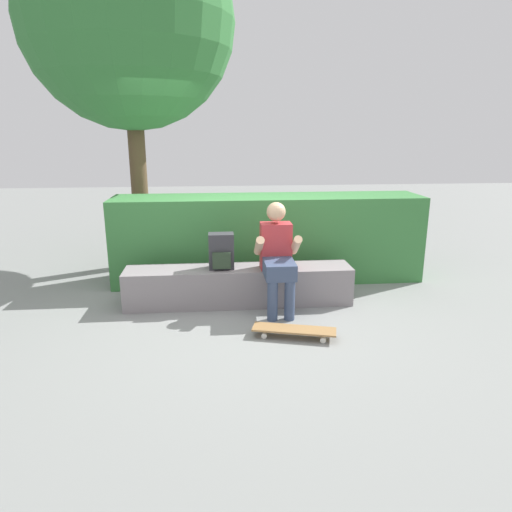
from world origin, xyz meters
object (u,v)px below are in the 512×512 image
Objects in this scene: person_skater at (277,254)px; skateboard_near_person at (294,330)px; bench_main at (239,285)px; backpack_on_bench at (221,252)px.

person_skater reaches higher than skateboard_near_person.
bench_main is 2.18× the size of person_skater.
skateboard_near_person is at bearing -84.86° from person_skater.
person_skater reaches higher than backpack_on_bench.
skateboard_near_person is at bearing -54.60° from backpack_on_bench.
skateboard_near_person is 2.06× the size of backpack_on_bench.
bench_main is 0.45m from backpack_on_bench.
bench_main is 3.12× the size of skateboard_near_person.
backpack_on_bench reaches higher than bench_main.
bench_main is at bearing 116.57° from skateboard_near_person.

